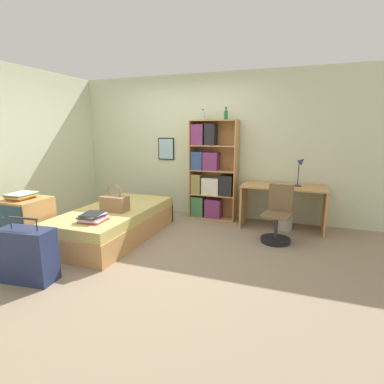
{
  "coord_description": "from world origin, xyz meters",
  "views": [
    {
      "loc": [
        2.0,
        -3.68,
        1.63
      ],
      "look_at": [
        0.57,
        0.2,
        0.75
      ],
      "focal_mm": 28.0,
      "sensor_mm": 36.0,
      "label": 1
    }
  ],
  "objects": [
    {
      "name": "waste_bin",
      "position": [
        1.8,
        1.27,
        0.15
      ],
      "size": [
        0.26,
        0.26,
        0.29
      ],
      "color": "#B7B2A8",
      "rests_on": "ground_plane"
    },
    {
      "name": "suitcase",
      "position": [
        -0.7,
        -1.47,
        0.29
      ],
      "size": [
        0.61,
        0.34,
        0.72
      ],
      "color": "navy",
      "rests_on": "ground_plane"
    },
    {
      "name": "magazine_pile_on_dresser",
      "position": [
        -1.49,
        -0.81,
        0.75
      ],
      "size": [
        0.31,
        0.35,
        0.08
      ],
      "color": "#B2382D",
      "rests_on": "dresser"
    },
    {
      "name": "wall_back",
      "position": [
        -0.0,
        1.69,
        1.3
      ],
      "size": [
        10.0,
        0.09,
        2.6
      ],
      "color": "beige",
      "rests_on": "ground_plane"
    },
    {
      "name": "book_stack_on_bed",
      "position": [
        -0.49,
        -0.62,
        0.5
      ],
      "size": [
        0.33,
        0.37,
        0.11
      ],
      "color": "#B2382D",
      "rests_on": "bed"
    },
    {
      "name": "desk_lamp",
      "position": [
        1.99,
        1.37,
        1.05
      ],
      "size": [
        0.17,
        0.12,
        0.48
      ],
      "color": "navy",
      "rests_on": "desk"
    },
    {
      "name": "ground_plane",
      "position": [
        0.0,
        0.0,
        0.0
      ],
      "size": [
        14.0,
        14.0,
        0.0
      ],
      "primitive_type": "plane",
      "color": "gray"
    },
    {
      "name": "desk",
      "position": [
        1.75,
        1.33,
        0.51
      ],
      "size": [
        1.33,
        0.62,
        0.72
      ],
      "color": "tan",
      "rests_on": "ground_plane"
    },
    {
      "name": "bed",
      "position": [
        -0.6,
        0.02,
        0.22
      ],
      "size": [
        1.03,
        2.04,
        0.45
      ],
      "color": "tan",
      "rests_on": "ground_plane"
    },
    {
      "name": "dresser",
      "position": [
        -1.52,
        -0.8,
        0.35
      ],
      "size": [
        0.66,
        0.56,
        0.71
      ],
      "color": "tan",
      "rests_on": "ground_plane"
    },
    {
      "name": "handbag",
      "position": [
        -0.51,
        -0.1,
        0.57
      ],
      "size": [
        0.38,
        0.22,
        0.4
      ],
      "color": "#93704C",
      "rests_on": "bed"
    },
    {
      "name": "bottle_brown",
      "position": [
        0.72,
        1.47,
        1.86
      ],
      "size": [
        0.07,
        0.07,
        0.21
      ],
      "color": "#1E6B2D",
      "rests_on": "bookcase"
    },
    {
      "name": "desk_chair",
      "position": [
        1.73,
        0.67,
        0.27
      ],
      "size": [
        0.45,
        0.45,
        0.83
      ],
      "color": "black",
      "rests_on": "ground_plane"
    },
    {
      "name": "wall_left",
      "position": [
        -2.25,
        0.0,
        1.3
      ],
      "size": [
        0.06,
        10.0,
        2.6
      ],
      "color": "beige",
      "rests_on": "ground_plane"
    },
    {
      "name": "bottle_green",
      "position": [
        0.3,
        1.49,
        1.85
      ],
      "size": [
        0.08,
        0.08,
        0.19
      ],
      "color": "#B7BCC1",
      "rests_on": "bookcase"
    },
    {
      "name": "bookcase",
      "position": [
        0.44,
        1.48,
        0.81
      ],
      "size": [
        0.84,
        0.31,
        1.77
      ],
      "color": "tan",
      "rests_on": "ground_plane"
    }
  ]
}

